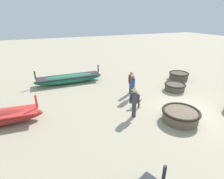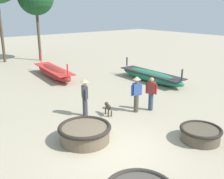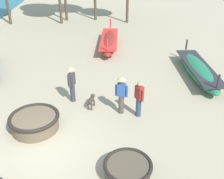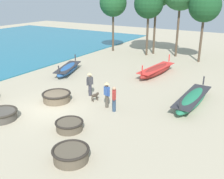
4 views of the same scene
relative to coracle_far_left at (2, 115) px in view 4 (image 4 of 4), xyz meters
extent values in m
plane|color=tan|center=(1.19, 2.46, -0.30)|extent=(80.00, 80.00, 0.00)
cylinder|color=#4C473F|center=(0.00, 0.00, -0.06)|extent=(1.62, 1.62, 0.48)
torus|color=#332D26|center=(0.00, 0.00, 0.18)|extent=(1.74, 1.74, 0.13)
cylinder|color=brown|center=(4.02, 1.05, -0.07)|extent=(1.37, 1.37, 0.45)
torus|color=#28231E|center=(4.02, 1.05, 0.15)|extent=(1.48, 1.48, 0.11)
cylinder|color=brown|center=(0.79, 3.59, -0.03)|extent=(1.75, 1.75, 0.53)
torus|color=#28231E|center=(0.79, 3.59, 0.24)|extent=(1.89, 1.89, 0.14)
cylinder|color=brown|center=(5.81, -0.96, -0.04)|extent=(1.50, 1.50, 0.52)
torus|color=#28231E|center=(5.81, -0.96, 0.22)|extent=(1.62, 1.62, 0.12)
ellipsoid|color=#285693|center=(-2.91, 9.05, 0.03)|extent=(2.63, 4.68, 0.66)
cube|color=#2D2D33|center=(-2.91, 9.05, 0.24)|extent=(2.54, 4.35, 0.06)
cylinder|color=#2D2D33|center=(-3.65, 11.03, 0.60)|extent=(0.10, 0.10, 0.59)
cylinder|color=#2D2D33|center=(-2.16, 7.08, 0.60)|extent=(0.10, 0.10, 0.59)
ellipsoid|color=maroon|center=(4.05, 12.63, 0.07)|extent=(1.55, 5.39, 0.74)
cube|color=red|center=(4.05, 12.63, 0.31)|extent=(1.55, 4.97, 0.06)
cylinder|color=red|center=(4.27, 15.06, 0.72)|extent=(0.10, 0.10, 0.66)
cylinder|color=red|center=(3.82, 10.19, 0.72)|extent=(0.10, 0.10, 0.66)
ellipsoid|color=#237551|center=(8.53, 7.73, 0.04)|extent=(1.23, 5.31, 0.68)
cube|color=#2D2D33|center=(8.53, 7.73, 0.26)|extent=(1.27, 4.89, 0.06)
cylinder|color=#2D2D33|center=(8.59, 10.16, 0.64)|extent=(0.10, 0.10, 0.61)
cylinder|color=#2D2D33|center=(8.47, 5.29, 0.64)|extent=(0.10, 0.10, 0.61)
cylinder|color=#2D425B|center=(4.81, 4.23, 0.11)|extent=(0.22, 0.22, 0.82)
cube|color=maroon|center=(4.81, 4.23, 0.79)|extent=(0.36, 0.40, 0.54)
sphere|color=tan|center=(4.81, 4.23, 1.17)|extent=(0.20, 0.20, 0.20)
cylinder|color=maroon|center=(4.71, 4.42, 0.74)|extent=(0.09, 0.09, 0.48)
cylinder|color=maroon|center=(4.92, 4.04, 0.74)|extent=(0.09, 0.09, 0.48)
cylinder|color=#4C473D|center=(4.14, 4.49, 0.11)|extent=(0.22, 0.22, 0.82)
cube|color=#33569E|center=(4.14, 4.49, 0.79)|extent=(0.39, 0.32, 0.54)
sphere|color=#A37556|center=(4.14, 4.49, 1.17)|extent=(0.20, 0.20, 0.20)
cylinder|color=#33569E|center=(4.34, 4.42, 0.74)|extent=(0.09, 0.09, 0.48)
cylinder|color=#33569E|center=(3.93, 4.56, 0.74)|extent=(0.09, 0.09, 0.48)
cone|color=#D1BC84|center=(4.14, 4.49, 1.30)|extent=(0.36, 0.36, 0.14)
cylinder|color=#383842|center=(2.07, 5.56, 0.11)|extent=(0.22, 0.22, 0.82)
cube|color=#3D3D42|center=(2.07, 5.56, 0.79)|extent=(0.33, 0.40, 0.54)
sphere|color=#DBB28E|center=(2.07, 5.56, 1.17)|extent=(0.20, 0.20, 0.20)
cylinder|color=#3D3D42|center=(2.15, 5.77, 0.74)|extent=(0.09, 0.09, 0.48)
cylinder|color=#3D3D42|center=(1.99, 5.35, 0.74)|extent=(0.09, 0.09, 0.48)
cone|color=#D1BC84|center=(2.07, 5.56, 1.30)|extent=(0.36, 0.36, 0.14)
ellipsoid|color=#3D3328|center=(2.89, 4.95, 0.09)|extent=(0.35, 0.56, 0.22)
sphere|color=#3D3328|center=(2.97, 5.18, 0.16)|extent=(0.18, 0.18, 0.18)
cylinder|color=#3D3328|center=(2.82, 4.71, 0.15)|extent=(0.10, 0.21, 0.16)
cylinder|color=#3D3328|center=(2.88, 5.14, -0.16)|extent=(0.06, 0.06, 0.28)
cylinder|color=#3D3328|center=(3.01, 5.10, -0.16)|extent=(0.06, 0.06, 0.28)
cylinder|color=#3D3328|center=(2.77, 4.80, -0.16)|extent=(0.06, 0.06, 0.28)
cylinder|color=#3D3328|center=(2.90, 4.75, -0.16)|extent=(0.06, 0.06, 0.28)
cylinder|color=#4C3D2D|center=(3.15, 20.40, 2.46)|extent=(0.24, 0.24, 5.51)
cylinder|color=#4C3D2D|center=(6.01, 19.24, 1.93)|extent=(0.24, 0.24, 4.45)
sphere|color=#194723|center=(6.01, 19.24, 5.25)|extent=(3.12, 3.12, 3.12)
cylinder|color=#4C3D2D|center=(0.45, 20.38, 2.60)|extent=(0.24, 0.24, 5.80)
cylinder|color=#4C3D2D|center=(-4.44, 19.30, 1.97)|extent=(0.24, 0.24, 4.53)
sphere|color=#1E5128|center=(-4.44, 19.30, 5.35)|extent=(3.17, 3.17, 3.17)
cylinder|color=#4C3D2D|center=(0.09, 19.25, 1.97)|extent=(0.24, 0.24, 4.53)
sphere|color=#194723|center=(0.09, 19.25, 5.35)|extent=(3.17, 3.17, 3.17)
camera|label=1|loc=(-4.84, 9.82, 4.65)|focal=28.00mm
camera|label=2|loc=(-3.69, -3.60, 4.22)|focal=42.00mm
camera|label=3|loc=(3.21, -4.62, 5.82)|focal=42.00mm
camera|label=4|loc=(12.24, -8.09, 6.41)|focal=42.00mm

